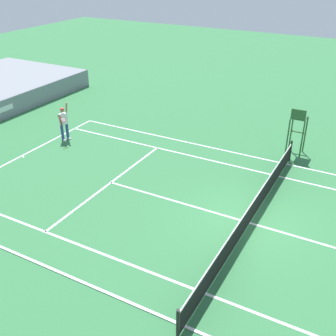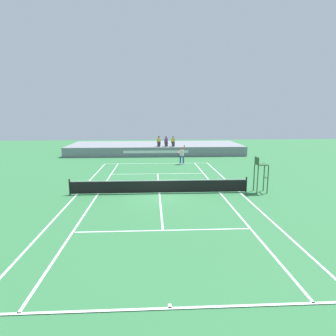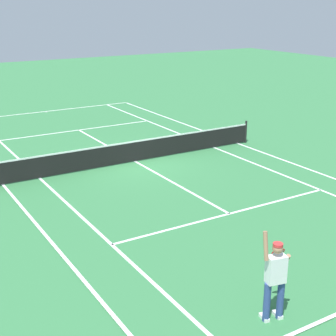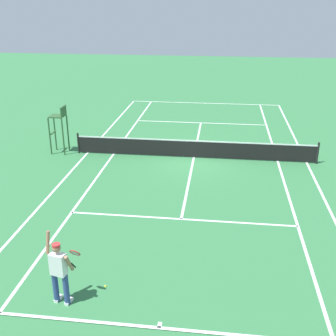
# 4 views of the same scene
# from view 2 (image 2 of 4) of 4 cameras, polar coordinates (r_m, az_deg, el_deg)

# --- Properties ---
(ground_plane) EXTENTS (80.00, 80.00, 0.00)m
(ground_plane) POSITION_cam_2_polar(r_m,az_deg,el_deg) (19.90, -1.69, -4.96)
(ground_plane) COLOR #337542
(court) EXTENTS (11.08, 23.88, 0.03)m
(court) POSITION_cam_2_polar(r_m,az_deg,el_deg) (19.89, -1.69, -4.94)
(court) COLOR #337542
(court) RESTS_ON ground
(net) EXTENTS (11.98, 0.10, 1.07)m
(net) POSITION_cam_2_polar(r_m,az_deg,el_deg) (19.76, -1.69, -3.51)
(net) COLOR black
(net) RESTS_ON ground
(barrier_wall) EXTENTS (22.78, 0.25, 1.20)m
(barrier_wall) POSITION_cam_2_polar(r_m,az_deg,el_deg) (36.17, -2.35, 3.10)
(barrier_wall) COLOR gray
(barrier_wall) RESTS_ON ground
(bleacher_platform) EXTENTS (22.78, 8.15, 1.20)m
(bleacher_platform) POSITION_cam_2_polar(r_m,az_deg,el_deg) (40.33, -2.43, 3.88)
(bleacher_platform) COLOR gray
(bleacher_platform) RESTS_ON ground
(spectator_seated_0) EXTENTS (0.44, 0.60, 1.27)m
(spectator_seated_0) POSITION_cam_2_polar(r_m,az_deg,el_deg) (37.01, -1.79, 5.16)
(spectator_seated_0) COLOR #474C56
(spectator_seated_0) RESTS_ON bleacher_platform
(spectator_seated_1) EXTENTS (0.44, 0.60, 1.27)m
(spectator_seated_1) POSITION_cam_2_polar(r_m,az_deg,el_deg) (37.04, -0.36, 5.17)
(spectator_seated_1) COLOR #474C56
(spectator_seated_1) RESTS_ON bleacher_platform
(spectator_seated_2) EXTENTS (0.44, 0.60, 1.27)m
(spectator_seated_2) POSITION_cam_2_polar(r_m,az_deg,el_deg) (37.09, 1.00, 5.17)
(spectator_seated_2) COLOR #474C56
(spectator_seated_2) RESTS_ON bleacher_platform
(tennis_player) EXTENTS (0.82, 0.61, 2.08)m
(tennis_player) POSITION_cam_2_polar(r_m,az_deg,el_deg) (30.90, 2.70, 2.54)
(tennis_player) COLOR navy
(tennis_player) RESTS_ON ground
(tennis_ball) EXTENTS (0.07, 0.07, 0.07)m
(tennis_ball) POSITION_cam_2_polar(r_m,az_deg,el_deg) (30.22, 1.06, 0.52)
(tennis_ball) COLOR #D1E533
(tennis_ball) RESTS_ON ground
(umpire_chair) EXTENTS (0.77, 0.77, 2.44)m
(umpire_chair) POSITION_cam_2_polar(r_m,az_deg,el_deg) (20.85, 17.50, -0.34)
(umpire_chair) COLOR #2D562D
(umpire_chair) RESTS_ON ground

